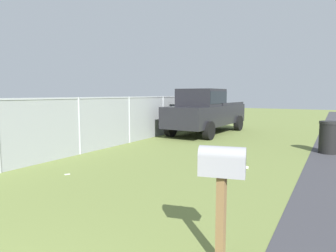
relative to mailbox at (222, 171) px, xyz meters
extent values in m
cube|color=brown|center=(0.00, 0.00, -0.55)|extent=(0.09, 0.09, 0.99)
cube|color=gray|center=(0.00, 0.00, 0.05)|extent=(0.31, 0.52, 0.22)
cylinder|color=gray|center=(0.00, 0.00, 0.16)|extent=(0.31, 0.52, 0.20)
cube|color=red|center=(0.11, 0.00, 0.12)|extent=(0.02, 0.04, 0.18)
cube|color=black|center=(10.06, 4.26, -0.16)|extent=(5.61, 2.04, 0.90)
cube|color=black|center=(9.40, 4.29, 0.67)|extent=(1.95, 1.75, 0.76)
cube|color=black|center=(9.40, 4.29, 0.67)|extent=(1.90, 1.78, 0.53)
cube|color=black|center=(11.25, 3.38, 0.35)|extent=(2.88, 0.20, 0.12)
cube|color=black|center=(11.31, 5.05, 0.35)|extent=(2.88, 0.20, 0.12)
cylinder|color=black|center=(8.20, 3.43, -0.66)|extent=(0.77, 0.29, 0.76)
cylinder|color=black|center=(8.27, 5.25, -0.66)|extent=(0.77, 0.29, 0.76)
cylinder|color=black|center=(11.85, 3.28, -0.66)|extent=(0.77, 0.29, 0.76)
cylinder|color=black|center=(11.93, 5.10, -0.66)|extent=(0.77, 0.29, 0.76)
cylinder|color=black|center=(7.49, -0.87, -0.58)|extent=(0.57, 0.57, 0.93)
cylinder|color=black|center=(7.49, -0.87, -0.07)|extent=(0.60, 0.60, 0.08)
cylinder|color=#9EA3A8|center=(3.52, 5.81, -0.16)|extent=(0.07, 0.07, 1.76)
cylinder|color=#9EA3A8|center=(6.04, 5.81, -0.16)|extent=(0.07, 0.07, 1.76)
cylinder|color=#9EA3A8|center=(8.57, 5.81, -0.16)|extent=(0.07, 0.07, 1.76)
cylinder|color=#9EA3A8|center=(11.09, 5.81, -0.16)|extent=(0.07, 0.07, 1.76)
cylinder|color=#9EA3A8|center=(13.61, 5.81, -0.16)|extent=(0.07, 0.07, 1.76)
cube|color=#9EA3A8|center=(4.78, 5.81, 0.69)|extent=(17.66, 0.04, 0.04)
cube|color=gray|center=(4.78, 5.81, -0.16)|extent=(17.66, 0.01, 1.76)
cube|color=silver|center=(1.69, 4.33, -1.04)|extent=(0.15, 0.14, 0.01)
cylinder|color=white|center=(4.23, 0.84, -1.00)|extent=(0.09, 0.11, 0.08)
camera|label=1|loc=(-2.96, -1.03, 0.81)|focal=31.58mm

